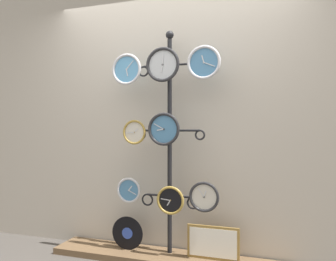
{
  "coord_description": "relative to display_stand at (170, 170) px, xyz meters",
  "views": [
    {
      "loc": [
        0.93,
        -2.47,
        1.19
      ],
      "look_at": [
        0.0,
        0.36,
        1.19
      ],
      "focal_mm": 35.0,
      "sensor_mm": 36.0,
      "label": 1
    }
  ],
  "objects": [
    {
      "name": "picture_frame",
      "position": [
        0.41,
        -0.04,
        -0.62
      ],
      "size": [
        0.46,
        0.02,
        0.29
      ],
      "color": "olive",
      "rests_on": "low_shelf"
    },
    {
      "name": "low_shelf",
      "position": [
        0.0,
        -0.06,
        -0.8
      ],
      "size": [
        2.2,
        0.36,
        0.06
      ],
      "color": "brown",
      "rests_on": "ground_plane"
    },
    {
      "name": "clock_top_center",
      "position": [
        -0.03,
        -0.11,
        0.95
      ],
      "size": [
        0.31,
        0.04,
        0.31
      ],
      "color": "silver"
    },
    {
      "name": "display_stand",
      "position": [
        0.0,
        0.0,
        0.0
      ],
      "size": [
        0.67,
        0.33,
        2.11
      ],
      "color": "black",
      "rests_on": "ground_plane"
    },
    {
      "name": "shop_wall",
      "position": [
        0.0,
        0.16,
        0.57
      ],
      "size": [
        4.4,
        0.04,
        2.8
      ],
      "color": "#BCB2A3",
      "rests_on": "ground_plane"
    },
    {
      "name": "clock_top_left",
      "position": [
        -0.39,
        -0.09,
        0.94
      ],
      "size": [
        0.3,
        0.04,
        0.3
      ],
      "color": "#60A8DB"
    },
    {
      "name": "clock_top_right",
      "position": [
        0.34,
        -0.09,
        0.95
      ],
      "size": [
        0.3,
        0.04,
        0.3
      ],
      "color": "#4C84B2"
    },
    {
      "name": "clock_middle_left",
      "position": [
        -0.31,
        -0.1,
        0.35
      ],
      "size": [
        0.23,
        0.04,
        0.23
      ],
      "color": "silver"
    },
    {
      "name": "clock_middle_center",
      "position": [
        -0.02,
        -0.11,
        0.38
      ],
      "size": [
        0.3,
        0.04,
        0.3
      ],
      "color": "#4C84B2"
    },
    {
      "name": "clock_bottom_left",
      "position": [
        -0.37,
        -0.08,
        -0.19
      ],
      "size": [
        0.24,
        0.04,
        0.24
      ],
      "color": "#4C84B2"
    },
    {
      "name": "vinyl_record",
      "position": [
        -0.4,
        -0.06,
        -0.61
      ],
      "size": [
        0.31,
        0.01,
        0.31
      ],
      "color": "black",
      "rests_on": "low_shelf"
    },
    {
      "name": "clock_bottom_right",
      "position": [
        0.34,
        -0.09,
        -0.21
      ],
      "size": [
        0.27,
        0.04,
        0.27
      ],
      "color": "silver"
    },
    {
      "name": "clock_bottom_center",
      "position": [
        0.04,
        -0.11,
        -0.26
      ],
      "size": [
        0.25,
        0.04,
        0.25
      ],
      "color": "black"
    }
  ]
}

